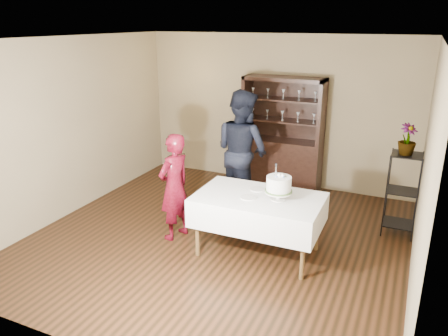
% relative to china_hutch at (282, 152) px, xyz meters
% --- Properties ---
extents(floor, '(5.00, 5.00, 0.00)m').
position_rel_china_hutch_xyz_m(floor, '(-0.20, -2.25, -0.66)').
color(floor, black).
rests_on(floor, ground).
extents(ceiling, '(5.00, 5.00, 0.00)m').
position_rel_china_hutch_xyz_m(ceiling, '(-0.20, -2.25, 2.04)').
color(ceiling, silver).
rests_on(ceiling, back_wall).
extents(back_wall, '(5.00, 0.02, 2.70)m').
position_rel_china_hutch_xyz_m(back_wall, '(-0.20, 0.25, 0.69)').
color(back_wall, '#74654A').
rests_on(back_wall, floor).
extents(wall_left, '(0.02, 5.00, 2.70)m').
position_rel_china_hutch_xyz_m(wall_left, '(-2.70, -2.25, 0.69)').
color(wall_left, '#74654A').
rests_on(wall_left, floor).
extents(wall_right, '(0.02, 5.00, 2.70)m').
position_rel_china_hutch_xyz_m(wall_right, '(2.30, -2.25, 0.69)').
color(wall_right, '#74654A').
rests_on(wall_right, floor).
extents(china_hutch, '(1.40, 0.48, 2.00)m').
position_rel_china_hutch_xyz_m(china_hutch, '(0.00, 0.00, 0.00)').
color(china_hutch, black).
rests_on(china_hutch, floor).
extents(plant_etagere, '(0.42, 0.42, 1.20)m').
position_rel_china_hutch_xyz_m(plant_etagere, '(2.08, -1.05, -0.01)').
color(plant_etagere, black).
rests_on(plant_etagere, floor).
extents(cake_table, '(1.61, 1.00, 0.80)m').
position_rel_china_hutch_xyz_m(cake_table, '(0.44, -2.41, -0.05)').
color(cake_table, silver).
rests_on(cake_table, floor).
extents(woman, '(0.48, 0.62, 1.50)m').
position_rel_china_hutch_xyz_m(woman, '(-0.77, -2.46, 0.09)').
color(woman, '#35040C').
rests_on(woman, floor).
extents(man, '(1.16, 1.05, 1.93)m').
position_rel_china_hutch_xyz_m(man, '(-0.31, -1.14, 0.30)').
color(man, black).
rests_on(man, floor).
extents(cake, '(0.35, 0.35, 0.47)m').
position_rel_china_hutch_xyz_m(cake, '(0.69, -2.41, 0.33)').
color(cake, silver).
rests_on(cake, cake_table).
extents(plate_near, '(0.26, 0.26, 0.01)m').
position_rel_china_hutch_xyz_m(plate_near, '(0.34, -2.51, 0.14)').
color(plate_near, silver).
rests_on(plate_near, cake_table).
extents(plate_far, '(0.21, 0.21, 0.01)m').
position_rel_china_hutch_xyz_m(plate_far, '(0.35, -2.21, 0.14)').
color(plate_far, silver).
rests_on(plate_far, cake_table).
extents(potted_plant, '(0.33, 0.33, 0.42)m').
position_rel_china_hutch_xyz_m(potted_plant, '(2.05, -1.08, 0.73)').
color(potted_plant, '#41602E').
rests_on(potted_plant, plant_etagere).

